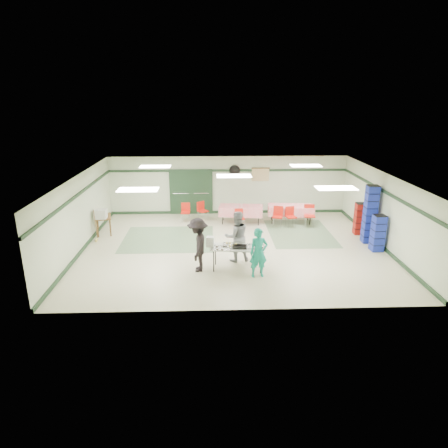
{
  "coord_description": "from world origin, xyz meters",
  "views": [
    {
      "loc": [
        -0.83,
        -13.76,
        5.41
      ],
      "look_at": [
        -0.36,
        -0.3,
        1.01
      ],
      "focal_mm": 32.0,
      "sensor_mm": 36.0,
      "label": 1
    }
  ],
  "objects_px": {
    "crate_stack_blue_a": "(378,233)",
    "chair_loose_b": "(186,210)",
    "dining_table_b": "(241,210)",
    "chair_a": "(290,214)",
    "serving_table": "(238,248)",
    "chair_d": "(239,216)",
    "chair_b": "(278,214)",
    "chair_c": "(309,213)",
    "chair_loose_a": "(202,209)",
    "broom": "(96,225)",
    "dining_table_a": "(291,210)",
    "office_printer": "(101,214)",
    "printer_table": "(103,218)",
    "volunteer_teal": "(259,253)",
    "volunteer_dark": "(198,245)",
    "crate_stack_blue_b": "(370,214)",
    "volunteer_grey": "(237,236)",
    "crate_stack_red": "(360,219)"
  },
  "relations": [
    {
      "from": "crate_stack_blue_a",
      "to": "chair_b",
      "type": "bearing_deg",
      "value": 137.07
    },
    {
      "from": "dining_table_b",
      "to": "chair_c",
      "type": "height_order",
      "value": "chair_c"
    },
    {
      "from": "chair_b",
      "to": "chair_c",
      "type": "height_order",
      "value": "chair_c"
    },
    {
      "from": "chair_a",
      "to": "chair_b",
      "type": "relative_size",
      "value": 0.97
    },
    {
      "from": "volunteer_teal",
      "to": "volunteer_dark",
      "type": "relative_size",
      "value": 0.9
    },
    {
      "from": "volunteer_grey",
      "to": "chair_c",
      "type": "distance_m",
      "value": 4.95
    },
    {
      "from": "printer_table",
      "to": "chair_loose_b",
      "type": "bearing_deg",
      "value": 11.33
    },
    {
      "from": "chair_loose_a",
      "to": "chair_loose_b",
      "type": "xyz_separation_m",
      "value": [
        -0.72,
        -0.18,
        -0.0
      ]
    },
    {
      "from": "office_printer",
      "to": "crate_stack_blue_a",
      "type": "bearing_deg",
      "value": -12.17
    },
    {
      "from": "crate_stack_blue_a",
      "to": "chair_loose_b",
      "type": "bearing_deg",
      "value": 152.13
    },
    {
      "from": "dining_table_a",
      "to": "chair_b",
      "type": "xyz_separation_m",
      "value": [
        -0.66,
        -0.57,
        -0.03
      ]
    },
    {
      "from": "serving_table",
      "to": "crate_stack_blue_b",
      "type": "bearing_deg",
      "value": 30.52
    },
    {
      "from": "dining_table_a",
      "to": "volunteer_dark",
      "type": "bearing_deg",
      "value": -122.83
    },
    {
      "from": "dining_table_b",
      "to": "chair_loose_b",
      "type": "distance_m",
      "value": 2.44
    },
    {
      "from": "volunteer_dark",
      "to": "dining_table_a",
      "type": "height_order",
      "value": "volunteer_dark"
    },
    {
      "from": "volunteer_teal",
      "to": "crate_stack_blue_b",
      "type": "relative_size",
      "value": 0.7
    },
    {
      "from": "dining_table_b",
      "to": "dining_table_a",
      "type": "bearing_deg",
      "value": 6.98
    },
    {
      "from": "volunteer_dark",
      "to": "crate_stack_red",
      "type": "relative_size",
      "value": 1.35
    },
    {
      "from": "chair_loose_b",
      "to": "volunteer_teal",
      "type": "bearing_deg",
      "value": -64.34
    },
    {
      "from": "chair_d",
      "to": "chair_b",
      "type": "bearing_deg",
      "value": -10.79
    },
    {
      "from": "chair_a",
      "to": "chair_loose_b",
      "type": "distance_m",
      "value": 4.58
    },
    {
      "from": "volunteer_teal",
      "to": "chair_c",
      "type": "distance_m",
      "value": 5.61
    },
    {
      "from": "dining_table_a",
      "to": "office_printer",
      "type": "distance_m",
      "value": 8.0
    },
    {
      "from": "dining_table_a",
      "to": "chair_d",
      "type": "relative_size",
      "value": 2.58
    },
    {
      "from": "crate_stack_red",
      "to": "broom",
      "type": "distance_m",
      "value": 10.39
    },
    {
      "from": "serving_table",
      "to": "office_printer",
      "type": "height_order",
      "value": "office_printer"
    },
    {
      "from": "chair_a",
      "to": "crate_stack_blue_a",
      "type": "xyz_separation_m",
      "value": [
        2.58,
        -2.9,
        0.14
      ]
    },
    {
      "from": "serving_table",
      "to": "chair_loose_b",
      "type": "xyz_separation_m",
      "value": [
        -1.96,
        5.16,
        -0.2
      ]
    },
    {
      "from": "volunteer_dark",
      "to": "printer_table",
      "type": "xyz_separation_m",
      "value": [
        -3.91,
        3.67,
        -0.22
      ]
    },
    {
      "from": "dining_table_b",
      "to": "chair_a",
      "type": "distance_m",
      "value": 2.15
    },
    {
      "from": "chair_loose_a",
      "to": "serving_table",
      "type": "bearing_deg",
      "value": -114.33
    },
    {
      "from": "dining_table_b",
      "to": "chair_c",
      "type": "bearing_deg",
      "value": -3.97
    },
    {
      "from": "office_printer",
      "to": "dining_table_b",
      "type": "bearing_deg",
      "value": 13.79
    },
    {
      "from": "volunteer_teal",
      "to": "office_printer",
      "type": "relative_size",
      "value": 3.44
    },
    {
      "from": "chair_a",
      "to": "crate_stack_red",
      "type": "height_order",
      "value": "crate_stack_red"
    },
    {
      "from": "serving_table",
      "to": "chair_b",
      "type": "height_order",
      "value": "chair_b"
    },
    {
      "from": "crate_stack_blue_b",
      "to": "office_printer",
      "type": "bearing_deg",
      "value": 174.24
    },
    {
      "from": "chair_loose_a",
      "to": "chair_d",
      "type": "bearing_deg",
      "value": -70.4
    },
    {
      "from": "volunteer_dark",
      "to": "dining_table_b",
      "type": "distance_m",
      "value": 5.24
    },
    {
      "from": "volunteer_dark",
      "to": "office_printer",
      "type": "bearing_deg",
      "value": -128.65
    },
    {
      "from": "crate_stack_blue_a",
      "to": "broom",
      "type": "height_order",
      "value": "crate_stack_blue_a"
    },
    {
      "from": "chair_loose_b",
      "to": "office_printer",
      "type": "distance_m",
      "value": 3.73
    },
    {
      "from": "crate_stack_blue_a",
      "to": "printer_table",
      "type": "xyz_separation_m",
      "value": [
        -10.3,
        2.21,
        -0.02
      ]
    },
    {
      "from": "volunteer_grey",
      "to": "broom",
      "type": "xyz_separation_m",
      "value": [
        -5.26,
        2.1,
        -0.22
      ]
    },
    {
      "from": "serving_table",
      "to": "chair_d",
      "type": "distance_m",
      "value": 4.33
    },
    {
      "from": "dining_table_b",
      "to": "chair_loose_b",
      "type": "height_order",
      "value": "chair_loose_b"
    },
    {
      "from": "dining_table_b",
      "to": "crate_stack_red",
      "type": "distance_m",
      "value": 4.95
    },
    {
      "from": "chair_c",
      "to": "crate_stack_blue_a",
      "type": "height_order",
      "value": "crate_stack_blue_a"
    },
    {
      "from": "dining_table_b",
      "to": "chair_b",
      "type": "bearing_deg",
      "value": -13.21
    },
    {
      "from": "crate_stack_blue_a",
      "to": "broom",
      "type": "distance_m",
      "value": 10.47
    }
  ]
}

